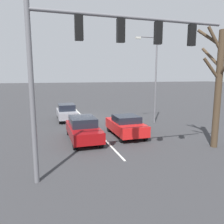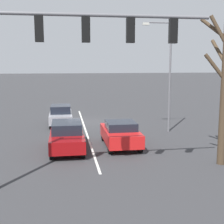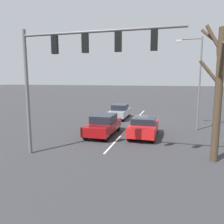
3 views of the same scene
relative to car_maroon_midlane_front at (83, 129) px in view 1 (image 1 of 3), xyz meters
name	(u,v)px [view 1 (image 1 of 3)]	position (x,y,z in m)	size (l,w,h in m)	color
ground_plane	(83,117)	(-1.41, -8.10, -0.81)	(240.00, 240.00, 0.00)	#333335
lane_stripe_left_divider	(89,124)	(-1.41, -4.90, -0.80)	(0.12, 18.40, 0.01)	silver
car_maroon_midlane_front	(83,129)	(0.00, 0.00, 0.00)	(1.86, 4.55, 1.57)	maroon
car_red_leftlane_front	(126,125)	(-3.15, -0.19, -0.03)	(1.92, 4.03, 1.50)	red
car_gray_midlane_second	(67,112)	(0.38, -7.18, 0.01)	(1.73, 4.05, 1.58)	gray
traffic_signal_gantry	(104,50)	(-0.05, 5.28, 4.54)	(8.62, 0.37, 7.03)	slate
street_lamp_left_shoulder	(154,74)	(-7.04, -3.61, 3.70)	(2.09, 0.24, 7.74)	slate
bare_tree_near	(218,83)	(-7.37, 3.73, 3.09)	(1.22, 3.40, 7.10)	#423323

